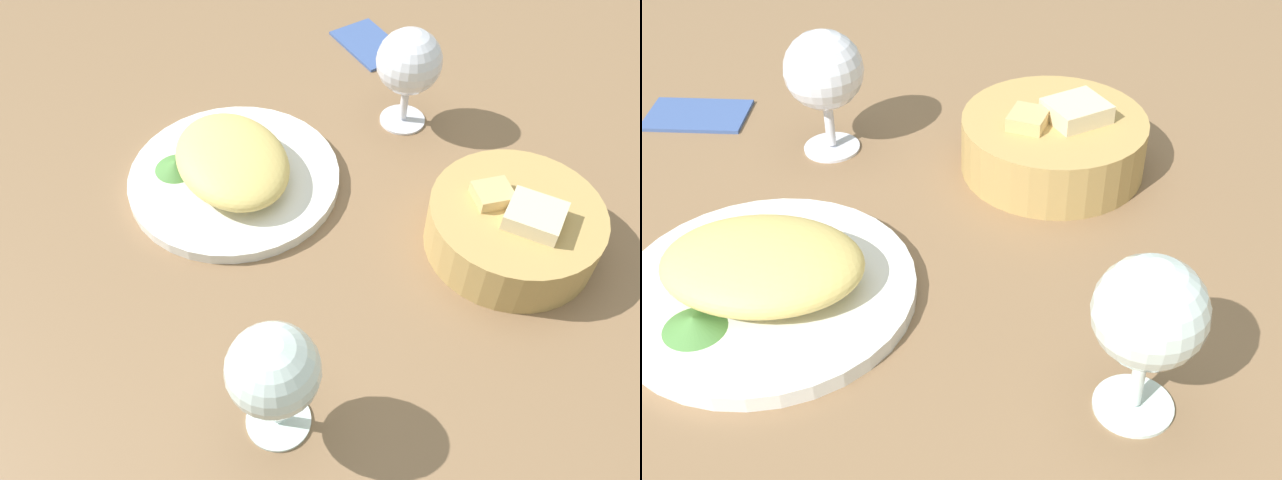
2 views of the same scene
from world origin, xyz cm
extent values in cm
cube|color=#826243|center=(0.00, 0.00, -1.00)|extent=(140.00, 140.00, 2.00)
cylinder|color=white|center=(-4.67, -7.59, 0.70)|extent=(24.72, 24.72, 1.40)
ellipsoid|color=#DEC26A|center=(-4.67, -7.59, 3.59)|extent=(18.50, 14.86, 4.39)
cone|color=#4A813C|center=(-9.53, -12.48, 2.00)|extent=(5.06, 5.06, 1.19)
cylinder|color=tan|center=(21.60, 10.76, 2.82)|extent=(18.32, 18.32, 5.64)
cube|color=beige|center=(23.62, 10.61, 4.70)|extent=(7.12, 6.85, 5.52)
cube|color=tan|center=(18.81, 9.68, 5.10)|extent=(4.73, 4.92, 3.84)
cylinder|color=silver|center=(23.06, -20.99, 0.30)|extent=(5.89, 5.89, 0.60)
cylinder|color=silver|center=(23.06, -20.99, 2.98)|extent=(1.00, 1.00, 4.76)
sphere|color=silver|center=(23.06, -20.99, 9.29)|extent=(7.87, 7.87, 7.87)
cylinder|color=silver|center=(-0.88, 15.67, 0.30)|extent=(5.81, 5.81, 0.60)
cylinder|color=silver|center=(-0.88, 15.67, 2.83)|extent=(1.00, 1.00, 4.46)
sphere|color=silver|center=(-0.88, 15.67, 9.06)|extent=(7.99, 7.99, 7.99)
cube|color=#3B5594|center=(-16.26, 23.22, 0.40)|extent=(11.70, 8.16, 0.80)
camera|label=1|loc=(45.93, -33.97, 56.54)|focal=37.59mm
camera|label=2|loc=(8.43, -61.13, 47.19)|focal=47.67mm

